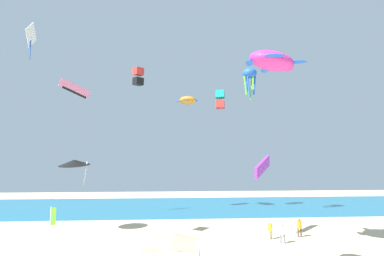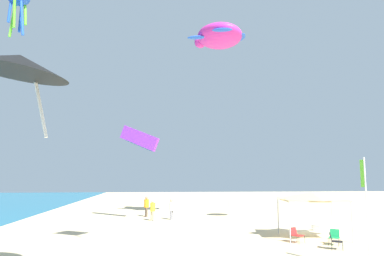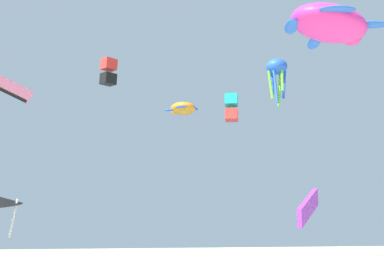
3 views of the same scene
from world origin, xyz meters
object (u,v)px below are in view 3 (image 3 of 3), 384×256
object	(u,v)px
kite_octopus_blue	(277,69)
kite_parafoil_purple	(308,208)
kite_box_red	(108,72)
kite_turtle_orange	(183,109)
kite_parafoil_pink	(9,87)
kite_box_teal	(231,108)
kite_turtle_magenta	(330,25)

from	to	relation	value
kite_octopus_blue	kite_parafoil_purple	xyz separation A→B (m)	(-1.92, -11.24, -12.78)
kite_octopus_blue	kite_box_red	distance (m)	16.28
kite_box_red	kite_turtle_orange	bearing A→B (deg)	-26.52
kite_turtle_orange	kite_box_red	distance (m)	8.24
kite_parafoil_pink	kite_box_teal	xyz separation A→B (m)	(20.62, 5.05, -0.13)
kite_parafoil_pink	kite_turtle_magenta	bearing A→B (deg)	-68.82
kite_octopus_blue	kite_parafoil_purple	distance (m)	17.13
kite_parafoil_pink	kite_parafoil_purple	xyz separation A→B (m)	(22.17, -11.02, -10.28)
kite_box_teal	kite_octopus_blue	world-z (taller)	kite_octopus_blue
kite_box_teal	kite_parafoil_purple	world-z (taller)	kite_box_teal
kite_octopus_blue	kite_parafoil_purple	bearing A→B (deg)	143.62
kite_turtle_orange	kite_parafoil_purple	distance (m)	19.86
kite_parafoil_pink	kite_box_teal	world-z (taller)	kite_box_teal
kite_turtle_magenta	kite_parafoil_purple	size ratio (longest dim) A/B	1.61
kite_box_teal	kite_turtle_orange	xyz separation A→B (m)	(-5.07, -0.16, -0.28)
kite_turtle_magenta	kite_parafoil_pink	bearing A→B (deg)	102.67
kite_parafoil_pink	kite_parafoil_purple	size ratio (longest dim) A/B	1.12
kite_parafoil_purple	kite_box_red	xyz separation A→B (m)	(-14.05, 14.38, 13.08)
kite_parafoil_purple	kite_octopus_blue	bearing A→B (deg)	-152.46
kite_parafoil_pink	kite_parafoil_purple	world-z (taller)	kite_parafoil_pink
kite_turtle_orange	kite_box_red	xyz separation A→B (m)	(-7.44, -1.53, 3.21)
kite_octopus_blue	kite_parafoil_pink	bearing A→B (deg)	63.85
kite_turtle_magenta	kite_octopus_blue	world-z (taller)	kite_octopus_blue
kite_box_red	kite_octopus_blue	bearing A→B (deg)	-49.23
kite_parafoil_purple	kite_box_red	world-z (taller)	kite_box_red
kite_turtle_magenta	kite_box_teal	distance (m)	22.80
kite_parafoil_pink	kite_box_red	xyz separation A→B (m)	(8.11, 3.36, 2.80)
kite_turtle_magenta	kite_parafoil_pink	distance (m)	27.67
kite_box_teal	kite_parafoil_purple	bearing A→B (deg)	-69.63
kite_turtle_magenta	kite_box_red	xyz separation A→B (m)	(-13.11, 21.07, 4.27)
kite_parafoil_pink	kite_box_teal	size ratio (longest dim) A/B	1.36
kite_parafoil_pink	kite_box_teal	bearing A→B (deg)	-15.22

